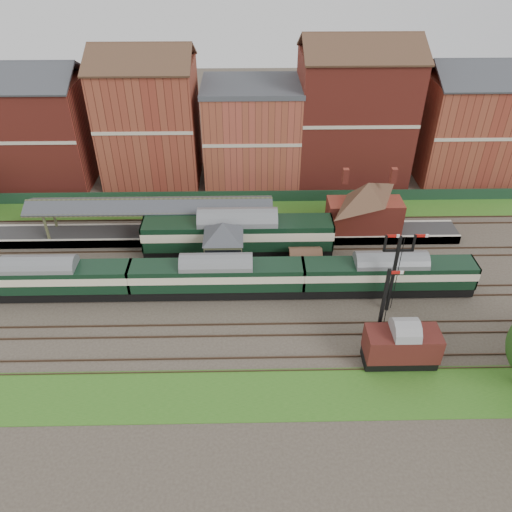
{
  "coord_description": "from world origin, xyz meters",
  "views": [
    {
      "loc": [
        -0.66,
        -36.77,
        30.46
      ],
      "look_at": [
        0.11,
        2.0,
        3.0
      ],
      "focal_mm": 35.0,
      "sensor_mm": 36.0,
      "label": 1
    }
  ],
  "objects_px": {
    "signal_box": "(224,247)",
    "dmu_train": "(217,276)",
    "semaphore_bracket": "(395,269)",
    "goods_van_a": "(402,345)",
    "platform_railcar": "(238,234)"
  },
  "relations": [
    {
      "from": "platform_railcar",
      "to": "goods_van_a",
      "type": "xyz_separation_m",
      "value": [
        13.06,
        -15.5,
        -0.62
      ]
    },
    {
      "from": "signal_box",
      "to": "platform_railcar",
      "type": "height_order",
      "value": "signal_box"
    },
    {
      "from": "signal_box",
      "to": "dmu_train",
      "type": "bearing_deg",
      "value": -99.89
    },
    {
      "from": "semaphore_bracket",
      "to": "dmu_train",
      "type": "distance_m",
      "value": 15.99
    },
    {
      "from": "platform_railcar",
      "to": "signal_box",
      "type": "bearing_deg",
      "value": -112.28
    },
    {
      "from": "semaphore_bracket",
      "to": "signal_box",
      "type": "bearing_deg",
      "value": 159.08
    },
    {
      "from": "dmu_train",
      "to": "signal_box",
      "type": "bearing_deg",
      "value": 80.11
    },
    {
      "from": "platform_railcar",
      "to": "dmu_train",
      "type": "bearing_deg",
      "value": -106.28
    },
    {
      "from": "semaphore_bracket",
      "to": "platform_railcar",
      "type": "distance_m",
      "value": 16.52
    },
    {
      "from": "dmu_train",
      "to": "semaphore_bracket",
      "type": "bearing_deg",
      "value": -9.1
    },
    {
      "from": "semaphore_bracket",
      "to": "goods_van_a",
      "type": "xyz_separation_m",
      "value": [
        -0.65,
        -6.5,
        -2.64
      ]
    },
    {
      "from": "goods_van_a",
      "to": "dmu_train",
      "type": "bearing_deg",
      "value": 148.96
    },
    {
      "from": "semaphore_bracket",
      "to": "goods_van_a",
      "type": "distance_m",
      "value": 7.05
    },
    {
      "from": "semaphore_bracket",
      "to": "platform_railcar",
      "type": "bearing_deg",
      "value": 146.71
    },
    {
      "from": "dmu_train",
      "to": "platform_railcar",
      "type": "bearing_deg",
      "value": 73.72
    }
  ]
}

